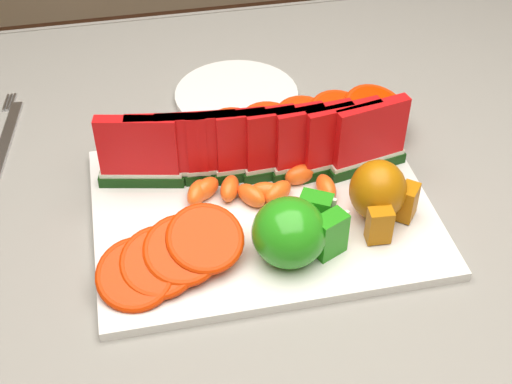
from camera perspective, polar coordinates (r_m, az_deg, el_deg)
The scene contains 11 objects.
table at distance 0.93m, azimuth -3.99°, elevation -6.74°, with size 1.40×0.90×0.75m.
tablecloth at distance 0.89m, azimuth -4.18°, elevation -4.05°, with size 1.53×1.03×0.20m.
platter at distance 0.86m, azimuth 0.54°, elevation -1.50°, with size 0.40×0.30×0.01m.
apple_cluster at distance 0.78m, azimuth 3.15°, elevation -3.15°, with size 0.11×0.09×0.08m.
pear_cluster at distance 0.83m, azimuth 9.87°, elevation -0.07°, with size 0.09×0.09×0.07m.
side_plate at distance 1.05m, azimuth -1.57°, elevation 7.74°, with size 0.21×0.21×0.01m.
fork at distance 1.03m, azimuth -19.32°, elevation 4.31°, with size 0.04×0.20×0.00m.
watermelon_row at distance 0.86m, azimuth -0.05°, elevation 3.66°, with size 0.39×0.07×0.10m.
orange_fan_front at distance 0.77m, azimuth -6.83°, elevation -5.12°, with size 0.18×0.12×0.05m.
orange_fan_back at distance 0.94m, azimuth 1.15°, elevation 5.17°, with size 0.39×0.12×0.05m.
tangerine_segments at distance 0.86m, azimuth 0.07°, elevation 0.25°, with size 0.19×0.07×0.03m.
Camera 1 is at (-0.06, -0.62, 1.35)m, focal length 50.00 mm.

